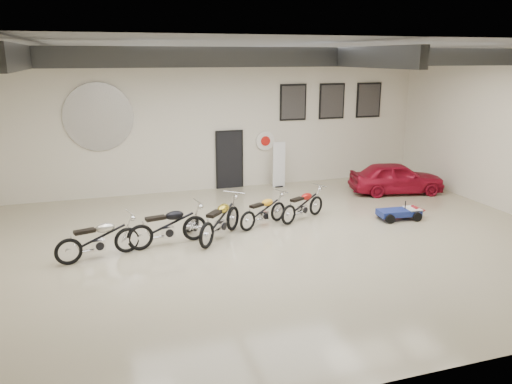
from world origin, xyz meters
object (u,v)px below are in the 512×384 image
object	(u,v)px
motorcycle_black	(168,225)
motorcycle_gold	(220,219)
banner_stand	(279,164)
motorcycle_red	(303,204)
motorcycle_silver	(98,238)
motorcycle_yellow	(263,210)
vintage_car	(396,178)
go_kart	(403,210)

from	to	relation	value
motorcycle_black	motorcycle_gold	xyz separation A→B (m)	(1.40, 0.04, 0.01)
banner_stand	motorcycle_red	xyz separation A→B (m)	(-0.69, -3.91, -0.40)
motorcycle_silver	motorcycle_gold	bearing A→B (deg)	-7.44
motorcycle_red	motorcycle_gold	bearing A→B (deg)	168.69
motorcycle_silver	motorcycle_yellow	distance (m)	4.70
vintage_car	banner_stand	bearing A→B (deg)	72.10
banner_stand	vintage_car	world-z (taller)	banner_stand
motorcycle_yellow	vintage_car	size ratio (longest dim) A/B	0.54
motorcycle_silver	motorcycle_yellow	bearing A→B (deg)	-1.84
banner_stand	vintage_car	distance (m)	4.28
motorcycle_gold	go_kart	bearing A→B (deg)	-48.86
go_kart	motorcycle_silver	bearing A→B (deg)	-172.89
banner_stand	motorcycle_yellow	world-z (taller)	banner_stand
motorcycle_yellow	motorcycle_black	bearing A→B (deg)	166.39
motorcycle_red	vintage_car	xyz separation A→B (m)	(4.40, 1.79, 0.08)
banner_stand	vintage_car	size ratio (longest dim) A/B	0.53
motorcycle_yellow	motorcycle_red	world-z (taller)	motorcycle_red
motorcycle_red	go_kart	xyz separation A→B (m)	(2.92, -0.87, -0.20)
motorcycle_silver	motorcycle_yellow	size ratio (longest dim) A/B	1.12
motorcycle_red	vintage_car	bearing A→B (deg)	-5.75
motorcycle_gold	motorcycle_red	bearing A→B (deg)	-31.73
motorcycle_silver	motorcycle_gold	world-z (taller)	motorcycle_gold
go_kart	vintage_car	world-z (taller)	vintage_car
vintage_car	motorcycle_gold	bearing A→B (deg)	121.86
banner_stand	motorcycle_gold	size ratio (longest dim) A/B	0.82
motorcycle_yellow	go_kart	world-z (taller)	motorcycle_yellow
motorcycle_silver	go_kart	distance (m)	8.81
motorcycle_yellow	motorcycle_gold	bearing A→B (deg)	177.07
banner_stand	go_kart	bearing A→B (deg)	-66.41
motorcycle_silver	motorcycle_black	bearing A→B (deg)	-2.78
banner_stand	motorcycle_yellow	xyz separation A→B (m)	(-2.00, -4.07, -0.42)
banner_stand	motorcycle_silver	bearing A→B (deg)	-143.38
banner_stand	go_kart	distance (m)	5.31
banner_stand	motorcycle_silver	distance (m)	8.35
vintage_car	go_kart	bearing A→B (deg)	162.69
banner_stand	motorcycle_black	distance (m)	6.80
banner_stand	motorcycle_gold	bearing A→B (deg)	-127.44
motorcycle_gold	vintage_car	bearing A→B (deg)	-28.27
vintage_car	motorcycle_black	bearing A→B (deg)	119.02
motorcycle_black	motorcycle_gold	bearing A→B (deg)	-9.51
banner_stand	motorcycle_red	distance (m)	3.99
motorcycle_gold	motorcycle_red	xyz separation A→B (m)	(2.75, 0.82, -0.08)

